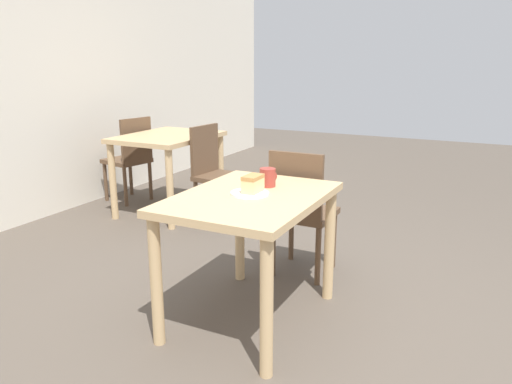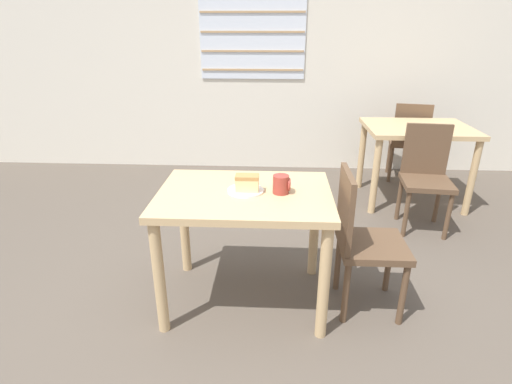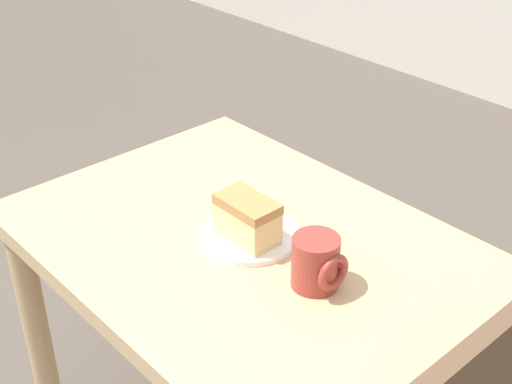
# 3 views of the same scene
# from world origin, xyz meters

# --- Properties ---
(dining_table_near) EXTENTS (0.95, 0.70, 0.71)m
(dining_table_near) POSITION_xyz_m (0.03, 0.51, 0.59)
(dining_table_near) COLOR tan
(dining_table_near) RESTS_ON ground_plane
(plate) EXTENTS (0.20, 0.20, 0.01)m
(plate) POSITION_xyz_m (0.04, 0.51, 0.71)
(plate) COLOR white
(plate) RESTS_ON dining_table_near
(cake_slice) EXTENTS (0.13, 0.08, 0.09)m
(cake_slice) POSITION_xyz_m (0.05, 0.50, 0.76)
(cake_slice) COLOR #E5CC89
(cake_slice) RESTS_ON plate
(coffee_mug) EXTENTS (0.10, 0.09, 0.10)m
(coffee_mug) POSITION_xyz_m (0.23, 0.50, 0.76)
(coffee_mug) COLOR #9E382D
(coffee_mug) RESTS_ON dining_table_near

